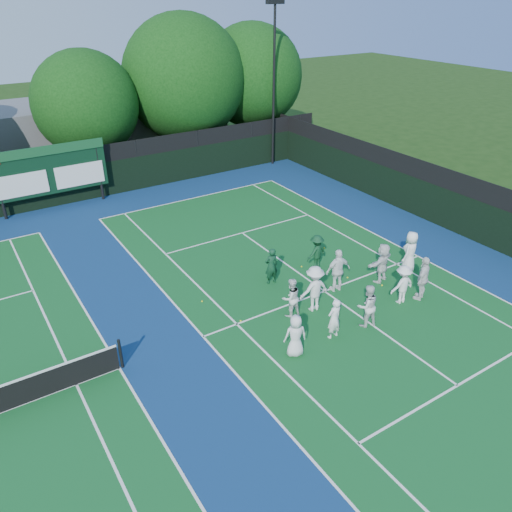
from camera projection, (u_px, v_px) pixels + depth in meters
ground at (341, 303)px, 19.35m from camera, size 120.00×120.00×0.00m
court_apron at (190, 342)px, 17.24m from camera, size 34.00×32.00×0.01m
near_court at (324, 291)px, 20.09m from camera, size 11.05×23.85×0.01m
back_fence at (69, 180)px, 27.69m from camera, size 34.00×0.08×3.00m
divider_fence_right at (473, 212)px, 23.71m from camera, size 0.08×32.00×3.00m
scoreboard at (49, 171)px, 26.51m from camera, size 6.00×0.21×3.55m
clubhouse at (96, 128)px, 35.20m from camera, size 18.00×6.00×4.00m
light_pole_right at (274, 67)px, 31.52m from camera, size 1.20×0.30×10.12m
tree_c at (88, 106)px, 30.09m from camera, size 6.29×6.29×7.76m
tree_d at (186, 81)px, 32.78m from camera, size 8.03×8.03×9.55m
tree_e at (253, 78)px, 35.39m from camera, size 7.10×7.10×8.82m
tennis_ball_0 at (241, 321)px, 18.27m from camera, size 0.07×0.07×0.07m
tennis_ball_1 at (302, 267)px, 21.80m from camera, size 0.07×0.07×0.07m
tennis_ball_2 at (382, 285)px, 20.44m from camera, size 0.07×0.07×0.07m
tennis_ball_3 at (202, 301)px, 19.40m from camera, size 0.07×0.07×0.07m
tennis_ball_4 at (324, 248)px, 23.35m from camera, size 0.07×0.07×0.07m
tennis_ball_5 at (348, 278)px, 20.98m from camera, size 0.07×0.07×0.07m
player_front_0 at (295, 336)px, 16.31m from camera, size 0.88×0.72×1.54m
player_front_1 at (334, 319)px, 17.13m from camera, size 0.59×0.41×1.55m
player_front_2 at (367, 306)px, 17.73m from camera, size 0.91×0.77×1.66m
player_front_3 at (402, 284)px, 19.05m from camera, size 1.06×0.64×1.60m
player_front_4 at (423, 278)px, 19.22m from camera, size 1.17×0.84×1.84m
player_back_0 at (291, 298)px, 18.29m from camera, size 0.77×0.61×1.55m
player_back_1 at (314, 289)px, 18.55m from camera, size 1.24×0.77×1.84m
player_back_2 at (338, 270)px, 19.75m from camera, size 1.13×0.60×1.84m
player_back_3 at (382, 263)px, 20.43m from camera, size 1.66×0.90×1.71m
player_back_4 at (410, 252)px, 21.14m from camera, size 1.04×0.85×1.83m
coach_left at (271, 266)px, 20.30m from camera, size 0.62×0.44×1.60m
coach_right at (316, 252)px, 21.38m from camera, size 1.09×0.71×1.57m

